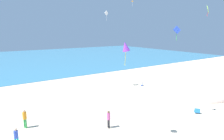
{
  "coord_description": "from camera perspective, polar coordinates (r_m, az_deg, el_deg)",
  "views": [
    {
      "loc": [
        -11.46,
        -8.37,
        8.57
      ],
      "look_at": [
        0.0,
        8.48,
        4.5
      ],
      "focal_mm": 31.23,
      "sensor_mm": 36.0,
      "label": 1
    }
  ],
  "objects": [
    {
      "name": "kite_blue",
      "position": [
        19.63,
        18.46,
        11.0
      ],
      "size": [
        0.77,
        0.32,
        1.44
      ],
      "rotation": [
        0.0,
        0.0,
        5.58
      ],
      "color": "blue"
    },
    {
      "name": "kite_purple",
      "position": [
        14.24,
        3.97,
        6.87
      ],
      "size": [
        0.85,
        0.78,
        1.8
      ],
      "rotation": [
        0.0,
        0.0,
        1.2
      ],
      "color": "purple"
    },
    {
      "name": "kite_lime",
      "position": [
        26.04,
        26.25,
        15.61
      ],
      "size": [
        0.78,
        0.48,
        1.21
      ],
      "rotation": [
        0.0,
        0.0,
        3.94
      ],
      "color": "#99DB33"
    },
    {
      "name": "beach_chair_near_camera",
      "position": [
        22.97,
        23.64,
        -10.97
      ],
      "size": [
        0.8,
        0.8,
        0.56
      ],
      "rotation": [
        0.0,
        0.0,
        0.67
      ],
      "color": "#2370B2",
      "rests_on": "ground_plane"
    },
    {
      "name": "person_5",
      "position": [
        31.6,
        8.74,
        -4.09
      ],
      "size": [
        0.64,
        0.6,
        0.72
      ],
      "rotation": [
        0.0,
        0.0,
        3.84
      ],
      "color": "white",
      "rests_on": "ground_plane"
    },
    {
      "name": "ocean_water",
      "position": [
        65.58,
        -23.89,
        2.83
      ],
      "size": [
        120.0,
        60.0,
        0.05
      ],
      "primitive_type": "cube",
      "color": "teal",
      "rests_on": "ground_plane"
    },
    {
      "name": "kite_orange",
      "position": [
        37.3,
        6.02,
        19.4
      ],
      "size": [
        0.43,
        0.46,
        1.18
      ],
      "rotation": [
        0.0,
        0.0,
        5.2
      ],
      "color": "orange"
    },
    {
      "name": "dune_mound",
      "position": [
        29.64,
        26.44,
        -6.74
      ],
      "size": [
        7.58,
        5.31,
        2.29
      ],
      "primitive_type": "ellipsoid",
      "color": "beige",
      "rests_on": "ground_plane"
    },
    {
      "name": "kite_white",
      "position": [
        41.46,
        -1.66,
        16.26
      ],
      "size": [
        1.07,
        0.18,
        2.07
      ],
      "rotation": [
        0.0,
        0.0,
        3.16
      ],
      "color": "white"
    },
    {
      "name": "person_0",
      "position": [
        17.94,
        -1.01,
        -13.89
      ],
      "size": [
        0.37,
        0.37,
        1.63
      ],
      "rotation": [
        0.0,
        0.0,
        6.12
      ],
      "color": "black",
      "rests_on": "ground_plane"
    },
    {
      "name": "person_3",
      "position": [
        19.55,
        -24.19,
        -12.56
      ],
      "size": [
        0.47,
        0.47,
        1.73
      ],
      "rotation": [
        0.0,
        0.0,
        0.52
      ],
      "color": "green",
      "rests_on": "ground_plane"
    },
    {
      "name": "ground_plane",
      "position": [
        23.29,
        -2.14,
        -10.32
      ],
      "size": [
        120.0,
        120.0,
        0.0
      ],
      "primitive_type": "plane",
      "color": "beige"
    },
    {
      "name": "person_2",
      "position": [
        16.85,
        -26.26,
        -17.01
      ],
      "size": [
        0.42,
        0.42,
        1.57
      ],
      "rotation": [
        0.0,
        0.0,
        4.27
      ],
      "color": "#19ADB2",
      "rests_on": "ground_plane"
    }
  ]
}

